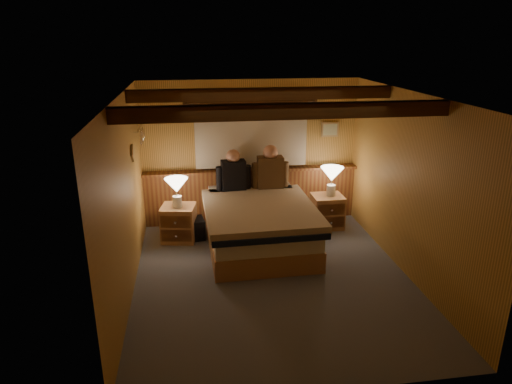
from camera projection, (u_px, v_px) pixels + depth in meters
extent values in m
plane|color=#494C57|center=(272.00, 278.00, 6.08)|extent=(4.20, 4.20, 0.00)
plane|color=#E29754|center=(275.00, 95.00, 5.30)|extent=(4.20, 4.20, 0.00)
plane|color=gold|center=(251.00, 152.00, 7.65)|extent=(3.60, 0.00, 3.60)
plane|color=gold|center=(125.00, 200.00, 5.44)|extent=(0.00, 4.20, 4.20)
plane|color=gold|center=(409.00, 186.00, 5.94)|extent=(0.00, 4.20, 4.20)
plane|color=gold|center=(321.00, 276.00, 3.72)|extent=(3.60, 0.00, 3.60)
cube|color=brown|center=(251.00, 195.00, 7.84)|extent=(3.60, 0.12, 0.90)
cube|color=brown|center=(252.00, 170.00, 7.63)|extent=(3.60, 0.22, 0.04)
cylinder|color=#462A11|center=(251.00, 102.00, 7.30)|extent=(2.10, 0.05, 0.05)
sphere|color=#462A11|center=(185.00, 103.00, 7.15)|extent=(0.08, 0.08, 0.08)
sphere|color=#462A11|center=(315.00, 101.00, 7.44)|extent=(0.08, 0.08, 0.08)
cube|color=white|center=(251.00, 136.00, 7.49)|extent=(1.85, 0.08, 1.05)
cube|color=#462A11|center=(285.00, 111.00, 4.76)|extent=(3.60, 0.15, 0.16)
cube|color=#462A11|center=(262.00, 94.00, 6.17)|extent=(3.60, 0.15, 0.16)
cylinder|color=silver|center=(139.00, 129.00, 6.76)|extent=(0.03, 0.55, 0.03)
torus|color=silver|center=(141.00, 139.00, 6.66)|extent=(0.01, 0.21, 0.21)
torus|color=silver|center=(142.00, 135.00, 6.88)|extent=(0.01, 0.21, 0.21)
cube|color=tan|center=(330.00, 130.00, 7.71)|extent=(0.30, 0.03, 0.25)
cube|color=beige|center=(330.00, 130.00, 7.69)|extent=(0.24, 0.01, 0.19)
cube|color=#AE764A|center=(259.00, 237.00, 6.94)|extent=(1.54, 2.03, 0.30)
cube|color=white|center=(259.00, 221.00, 6.86)|extent=(1.50, 1.99, 0.24)
cube|color=black|center=(262.00, 218.00, 6.57)|extent=(1.59, 1.63, 0.08)
cube|color=#D29390|center=(260.00, 210.00, 6.67)|extent=(1.63, 1.83, 0.12)
cube|color=white|center=(228.00, 193.00, 7.46)|extent=(0.61, 0.35, 0.16)
cube|color=white|center=(273.00, 190.00, 7.58)|extent=(0.61, 0.35, 0.16)
cube|color=#AE764A|center=(179.00, 223.00, 7.13)|extent=(0.58, 0.54, 0.56)
cube|color=brown|center=(176.00, 222.00, 6.88)|extent=(0.46, 0.10, 0.20)
cube|color=brown|center=(177.00, 235.00, 6.96)|extent=(0.46, 0.10, 0.20)
cylinder|color=silver|center=(176.00, 222.00, 6.88)|extent=(0.03, 0.03, 0.03)
cylinder|color=silver|center=(177.00, 235.00, 6.96)|extent=(0.03, 0.03, 0.03)
cube|color=#AE764A|center=(327.00, 211.00, 7.62)|extent=(0.50, 0.45, 0.55)
cube|color=brown|center=(331.00, 210.00, 7.39)|extent=(0.45, 0.02, 0.19)
cube|color=brown|center=(331.00, 222.00, 7.46)|extent=(0.45, 0.02, 0.19)
cylinder|color=silver|center=(331.00, 210.00, 7.39)|extent=(0.03, 0.03, 0.03)
cylinder|color=silver|center=(331.00, 222.00, 7.46)|extent=(0.03, 0.03, 0.03)
cylinder|color=silver|center=(177.00, 202.00, 6.97)|extent=(0.14, 0.14, 0.18)
cylinder|color=silver|center=(177.00, 194.00, 6.93)|extent=(0.02, 0.02, 0.10)
cone|color=#FAECC3|center=(176.00, 185.00, 6.89)|extent=(0.35, 0.35, 0.22)
cylinder|color=silver|center=(331.00, 190.00, 7.50)|extent=(0.15, 0.15, 0.19)
cylinder|color=silver|center=(331.00, 183.00, 7.46)|extent=(0.02, 0.02, 0.10)
cone|color=#FAECC3|center=(332.00, 174.00, 7.41)|extent=(0.37, 0.37, 0.23)
cube|color=black|center=(233.00, 176.00, 7.32)|extent=(0.40, 0.25, 0.50)
cylinder|color=black|center=(220.00, 179.00, 7.29)|extent=(0.12, 0.12, 0.40)
cylinder|color=black|center=(247.00, 177.00, 7.38)|extent=(0.12, 0.12, 0.40)
sphere|color=#DB9B83|center=(233.00, 156.00, 7.22)|extent=(0.22, 0.22, 0.22)
cube|color=#523A21|center=(270.00, 173.00, 7.41)|extent=(0.41, 0.24, 0.54)
cylinder|color=#523A21|center=(256.00, 176.00, 7.40)|extent=(0.13, 0.13, 0.43)
cylinder|color=#523A21|center=(284.00, 175.00, 7.46)|extent=(0.13, 0.13, 0.43)
sphere|color=#DB9B83|center=(270.00, 152.00, 7.30)|extent=(0.24, 0.24, 0.24)
cube|color=black|center=(187.00, 229.00, 7.19)|extent=(0.58, 0.39, 0.33)
cylinder|color=black|center=(186.00, 219.00, 7.13)|extent=(0.13, 0.33, 0.09)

